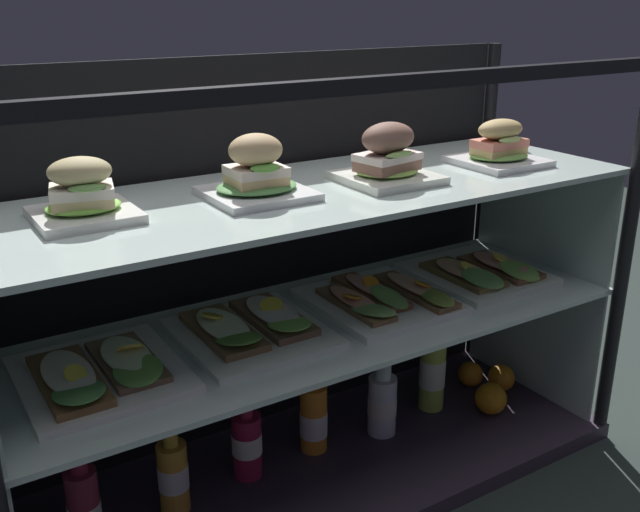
% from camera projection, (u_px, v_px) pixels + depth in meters
% --- Properties ---
extents(ground_plane, '(6.00, 6.00, 0.02)m').
position_uv_depth(ground_plane, '(320.00, 482.00, 1.71)').
color(ground_plane, '#2A3531').
rests_on(ground_plane, ground).
extents(case_base_deck, '(1.44, 0.51, 0.04)m').
position_uv_depth(case_base_deck, '(320.00, 471.00, 1.70)').
color(case_base_deck, '#382B3B').
rests_on(case_base_deck, ground).
extents(case_frame, '(1.44, 0.51, 0.95)m').
position_uv_depth(case_frame, '(286.00, 253.00, 1.65)').
color(case_frame, black).
rests_on(case_frame, ground).
extents(riser_lower_tier, '(1.37, 0.44, 0.36)m').
position_uv_depth(riser_lower_tier, '(320.00, 397.00, 1.64)').
color(riser_lower_tier, silver).
rests_on(riser_lower_tier, case_base_deck).
extents(shelf_lower_glass, '(1.38, 0.46, 0.01)m').
position_uv_depth(shelf_lower_glass, '(320.00, 323.00, 1.57)').
color(shelf_lower_glass, silver).
rests_on(shelf_lower_glass, riser_lower_tier).
extents(riser_upper_tier, '(1.37, 0.44, 0.28)m').
position_uv_depth(riser_upper_tier, '(320.00, 259.00, 1.52)').
color(riser_upper_tier, silver).
rests_on(riser_upper_tier, shelf_lower_glass).
extents(shelf_upper_glass, '(1.38, 0.46, 0.01)m').
position_uv_depth(shelf_upper_glass, '(320.00, 190.00, 1.47)').
color(shelf_upper_glass, silver).
rests_on(shelf_upper_glass, riser_upper_tier).
extents(plated_roll_sandwich_left_of_center, '(0.17, 0.17, 0.11)m').
position_uv_depth(plated_roll_sandwich_left_of_center, '(82.00, 196.00, 1.25)').
color(plated_roll_sandwich_left_of_center, white).
rests_on(plated_roll_sandwich_left_of_center, shelf_upper_glass).
extents(plated_roll_sandwich_near_right_corner, '(0.19, 0.19, 0.12)m').
position_uv_depth(plated_roll_sandwich_near_right_corner, '(256.00, 174.00, 1.39)').
color(plated_roll_sandwich_near_right_corner, white).
rests_on(plated_roll_sandwich_near_right_corner, shelf_upper_glass).
extents(plated_roll_sandwich_center, '(0.19, 0.19, 0.12)m').
position_uv_depth(plated_roll_sandwich_center, '(388.00, 159.00, 1.50)').
color(plated_roll_sandwich_center, white).
rests_on(plated_roll_sandwich_center, shelf_upper_glass).
extents(plated_roll_sandwich_right_of_center, '(0.18, 0.18, 0.10)m').
position_uv_depth(plated_roll_sandwich_right_of_center, '(499.00, 148.00, 1.66)').
color(plated_roll_sandwich_right_of_center, white).
rests_on(plated_roll_sandwich_right_of_center, shelf_upper_glass).
extents(open_sandwich_tray_near_right_corner, '(0.29, 0.31, 0.06)m').
position_uv_depth(open_sandwich_tray_near_right_corner, '(99.00, 373.00, 1.31)').
color(open_sandwich_tray_near_right_corner, white).
rests_on(open_sandwich_tray_near_right_corner, shelf_lower_glass).
extents(open_sandwich_tray_near_left_corner, '(0.29, 0.31, 0.06)m').
position_uv_depth(open_sandwich_tray_near_left_corner, '(252.00, 327.00, 1.49)').
color(open_sandwich_tray_near_left_corner, white).
rests_on(open_sandwich_tray_near_left_corner, shelf_lower_glass).
extents(open_sandwich_tray_center, '(0.29, 0.32, 0.06)m').
position_uv_depth(open_sandwich_tray_center, '(382.00, 298.00, 1.64)').
color(open_sandwich_tray_center, white).
rests_on(open_sandwich_tray_center, shelf_lower_glass).
extents(open_sandwich_tray_far_right, '(0.29, 0.31, 0.06)m').
position_uv_depth(open_sandwich_tray_far_right, '(481.00, 272.00, 1.80)').
color(open_sandwich_tray_far_right, white).
rests_on(open_sandwich_tray_far_right, shelf_lower_glass).
extents(juice_bottle_tucked_behind, '(0.06, 0.06, 0.23)m').
position_uv_depth(juice_bottle_tucked_behind, '(84.00, 507.00, 1.42)').
color(juice_bottle_tucked_behind, '#932C3E').
rests_on(juice_bottle_tucked_behind, case_base_deck).
extents(juice_bottle_front_fourth, '(0.06, 0.06, 0.21)m').
position_uv_depth(juice_bottle_front_fourth, '(173.00, 474.00, 1.52)').
color(juice_bottle_front_fourth, gold).
rests_on(juice_bottle_front_fourth, case_base_deck).
extents(juice_bottle_front_middle, '(0.07, 0.07, 0.20)m').
position_uv_depth(juice_bottle_front_middle, '(247.00, 443.00, 1.63)').
color(juice_bottle_front_middle, maroon).
rests_on(juice_bottle_front_middle, case_base_deck).
extents(juice_bottle_back_center, '(0.07, 0.07, 0.21)m').
position_uv_depth(juice_bottle_back_center, '(314.00, 417.00, 1.73)').
color(juice_bottle_back_center, orange).
rests_on(juice_bottle_back_center, case_base_deck).
extents(juice_bottle_back_left, '(0.07, 0.07, 0.21)m').
position_uv_depth(juice_bottle_back_left, '(382.00, 402.00, 1.79)').
color(juice_bottle_back_left, white).
rests_on(juice_bottle_back_left, case_base_deck).
extents(juice_bottle_near_post, '(0.07, 0.07, 0.24)m').
position_uv_depth(juice_bottle_near_post, '(432.00, 372.00, 1.90)').
color(juice_bottle_near_post, '#B8D34A').
rests_on(juice_bottle_near_post, case_base_deck).
extents(orange_fruit_beside_bottles, '(0.07, 0.07, 0.07)m').
position_uv_depth(orange_fruit_beside_bottles, '(470.00, 374.00, 2.03)').
color(orange_fruit_beside_bottles, orange).
rests_on(orange_fruit_beside_bottles, case_base_deck).
extents(orange_fruit_near_left_post, '(0.08, 0.08, 0.08)m').
position_uv_depth(orange_fruit_near_left_post, '(491.00, 398.00, 1.89)').
color(orange_fruit_near_left_post, orange).
rests_on(orange_fruit_near_left_post, case_base_deck).
extents(orange_fruit_rolled_forward, '(0.07, 0.07, 0.07)m').
position_uv_depth(orange_fruit_rolled_forward, '(501.00, 378.00, 2.00)').
color(orange_fruit_rolled_forward, orange).
rests_on(orange_fruit_rolled_forward, case_base_deck).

